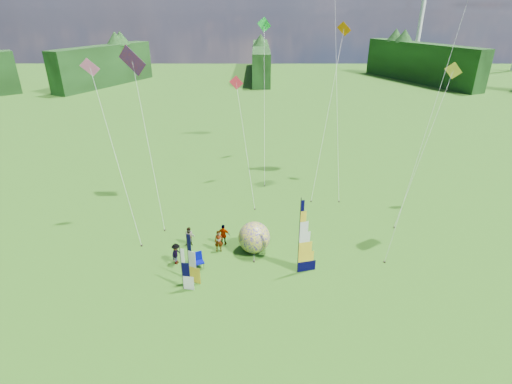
{
  "coord_description": "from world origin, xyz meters",
  "views": [
    {
      "loc": [
        -0.94,
        -19.74,
        16.66
      ],
      "look_at": [
        -1.0,
        4.0,
        5.5
      ],
      "focal_mm": 28.0,
      "sensor_mm": 36.0,
      "label": 1
    }
  ],
  "objects_px": {
    "bol_inflatable": "(254,237)",
    "spectator_d": "(224,235)",
    "spectator_b": "(190,237)",
    "camp_chair": "(199,261)",
    "side_banner_left": "(188,258)",
    "side_banner_far": "(182,269)",
    "kite_whale": "(337,68)",
    "spectator_a": "(219,241)",
    "spectator_c": "(176,254)",
    "feather_banner_main": "(299,238)"
  },
  "relations": [
    {
      "from": "spectator_a",
      "to": "spectator_b",
      "type": "height_order",
      "value": "spectator_a"
    },
    {
      "from": "feather_banner_main",
      "to": "bol_inflatable",
      "type": "height_order",
      "value": "feather_banner_main"
    },
    {
      "from": "feather_banner_main",
      "to": "side_banner_far",
      "type": "xyz_separation_m",
      "value": [
        -7.52,
        -1.8,
        -1.21
      ]
    },
    {
      "from": "kite_whale",
      "to": "spectator_a",
      "type": "bearing_deg",
      "value": -106.54
    },
    {
      "from": "spectator_a",
      "to": "kite_whale",
      "type": "xyz_separation_m",
      "value": [
        10.39,
        13.97,
        10.39
      ]
    },
    {
      "from": "spectator_b",
      "to": "spectator_d",
      "type": "bearing_deg",
      "value": 1.99
    },
    {
      "from": "bol_inflatable",
      "to": "spectator_d",
      "type": "distance_m",
      "value": 2.51
    },
    {
      "from": "bol_inflatable",
      "to": "kite_whale",
      "type": "height_order",
      "value": "kite_whale"
    },
    {
      "from": "spectator_c",
      "to": "spectator_d",
      "type": "relative_size",
      "value": 0.92
    },
    {
      "from": "spectator_a",
      "to": "camp_chair",
      "type": "height_order",
      "value": "spectator_a"
    },
    {
      "from": "feather_banner_main",
      "to": "spectator_d",
      "type": "relative_size",
      "value": 3.2
    },
    {
      "from": "side_banner_left",
      "to": "side_banner_far",
      "type": "distance_m",
      "value": 0.9
    },
    {
      "from": "spectator_a",
      "to": "feather_banner_main",
      "type": "bearing_deg",
      "value": -25.46
    },
    {
      "from": "side_banner_left",
      "to": "kite_whale",
      "type": "distance_m",
      "value": 23.27
    },
    {
      "from": "feather_banner_main",
      "to": "side_banner_far",
      "type": "relative_size",
      "value": 1.78
    },
    {
      "from": "bol_inflatable",
      "to": "spectator_d",
      "type": "relative_size",
      "value": 1.36
    },
    {
      "from": "spectator_a",
      "to": "spectator_b",
      "type": "xyz_separation_m",
      "value": [
        -2.28,
        0.77,
        -0.08
      ]
    },
    {
      "from": "bol_inflatable",
      "to": "camp_chair",
      "type": "bearing_deg",
      "value": -150.89
    },
    {
      "from": "bol_inflatable",
      "to": "spectator_c",
      "type": "height_order",
      "value": "bol_inflatable"
    },
    {
      "from": "bol_inflatable",
      "to": "spectator_c",
      "type": "bearing_deg",
      "value": -163.93
    },
    {
      "from": "bol_inflatable",
      "to": "spectator_d",
      "type": "bearing_deg",
      "value": 159.44
    },
    {
      "from": "spectator_d",
      "to": "kite_whale",
      "type": "height_order",
      "value": "kite_whale"
    },
    {
      "from": "spectator_a",
      "to": "side_banner_far",
      "type": "bearing_deg",
      "value": -114.05
    },
    {
      "from": "feather_banner_main",
      "to": "side_banner_far",
      "type": "distance_m",
      "value": 7.83
    },
    {
      "from": "feather_banner_main",
      "to": "spectator_d",
      "type": "bearing_deg",
      "value": 132.33
    },
    {
      "from": "camp_chair",
      "to": "spectator_b",
      "type": "bearing_deg",
      "value": 86.7
    },
    {
      "from": "kite_whale",
      "to": "bol_inflatable",
      "type": "bearing_deg",
      "value": -99.0
    },
    {
      "from": "spectator_b",
      "to": "camp_chair",
      "type": "xyz_separation_m",
      "value": [
        1.08,
        -2.89,
        -0.19
      ]
    },
    {
      "from": "bol_inflatable",
      "to": "spectator_b",
      "type": "height_order",
      "value": "bol_inflatable"
    },
    {
      "from": "bol_inflatable",
      "to": "feather_banner_main",
      "type": "bearing_deg",
      "value": -41.29
    },
    {
      "from": "camp_chair",
      "to": "feather_banner_main",
      "type": "bearing_deg",
      "value": -27.92
    },
    {
      "from": "side_banner_left",
      "to": "camp_chair",
      "type": "height_order",
      "value": "side_banner_left"
    },
    {
      "from": "side_banner_far",
      "to": "kite_whale",
      "type": "height_order",
      "value": "kite_whale"
    },
    {
      "from": "spectator_a",
      "to": "spectator_c",
      "type": "relative_size",
      "value": 1.06
    },
    {
      "from": "feather_banner_main",
      "to": "spectator_c",
      "type": "distance_m",
      "value": 8.74
    },
    {
      "from": "spectator_a",
      "to": "spectator_c",
      "type": "distance_m",
      "value": 3.25
    },
    {
      "from": "spectator_b",
      "to": "spectator_a",
      "type": "bearing_deg",
      "value": -19.18
    },
    {
      "from": "spectator_d",
      "to": "spectator_b",
      "type": "bearing_deg",
      "value": 12.22
    },
    {
      "from": "side_banner_left",
      "to": "bol_inflatable",
      "type": "xyz_separation_m",
      "value": [
        4.23,
        3.62,
        -0.66
      ]
    },
    {
      "from": "side_banner_far",
      "to": "spectator_a",
      "type": "distance_m",
      "value": 4.86
    },
    {
      "from": "side_banner_left",
      "to": "feather_banner_main",
      "type": "bearing_deg",
      "value": 29.89
    },
    {
      "from": "spectator_c",
      "to": "kite_whale",
      "type": "relative_size",
      "value": 0.07
    },
    {
      "from": "side_banner_far",
      "to": "spectator_b",
      "type": "distance_m",
      "value": 5.25
    },
    {
      "from": "spectator_d",
      "to": "camp_chair",
      "type": "relative_size",
      "value": 1.48
    },
    {
      "from": "camp_chair",
      "to": "side_banner_left",
      "type": "bearing_deg",
      "value": -129.45
    },
    {
      "from": "spectator_b",
      "to": "kite_whale",
      "type": "xyz_separation_m",
      "value": [
        12.66,
        13.19,
        10.47
      ]
    },
    {
      "from": "spectator_a",
      "to": "kite_whale",
      "type": "height_order",
      "value": "kite_whale"
    },
    {
      "from": "feather_banner_main",
      "to": "spectator_b",
      "type": "relative_size",
      "value": 3.59
    },
    {
      "from": "spectator_d",
      "to": "camp_chair",
      "type": "bearing_deg",
      "value": 73.46
    },
    {
      "from": "feather_banner_main",
      "to": "kite_whale",
      "type": "distance_m",
      "value": 19.22
    }
  ]
}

